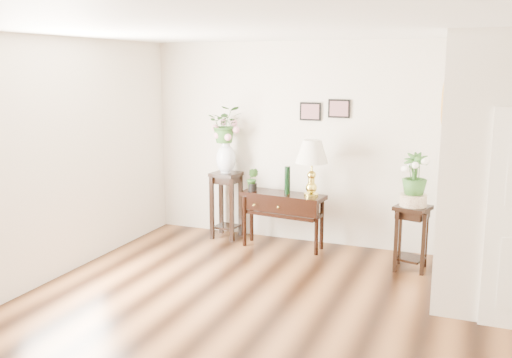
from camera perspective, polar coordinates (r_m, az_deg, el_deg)
The scene contains 18 objects.
floor at distance 5.64m, azimuth 3.54°, elevation -14.68°, with size 6.00×5.50×0.02m, color brown.
ceiling at distance 5.08m, azimuth 3.93°, elevation 15.04°, with size 6.00×5.50×0.02m, color white.
wall_back at distance 7.81m, azimuth 10.03°, elevation 3.24°, with size 6.00×0.02×2.80m, color silver.
wall_front at distance 2.81m, azimuth -14.41°, elevation -11.31°, with size 6.00×0.02×2.80m, color silver.
wall_left at distance 6.73m, azimuth -21.36°, elevation 1.38°, with size 0.02×5.50×2.80m, color silver.
art_print_left at distance 7.90m, azimuth 5.46°, elevation 6.74°, with size 0.30×0.02×0.25m, color black.
art_print_right at distance 7.79m, azimuth 8.31°, elevation 6.98°, with size 0.30×0.02×0.25m, color black.
wall_ornament at distance 6.75m, azimuth 18.45°, elevation 7.17°, with size 0.51×0.51×0.07m, color #B18039.
console_table at distance 7.83m, azimuth 2.70°, elevation -4.17°, with size 1.15×0.38×0.77m, color black.
table_lamp at distance 7.55m, azimuth 5.59°, elevation 0.92°, with size 0.43×0.43×0.76m, color #DEC94A.
green_vase at distance 7.68m, azimuth 3.16°, elevation -0.23°, with size 0.08×0.08×0.37m, color black.
potted_plant at distance 7.86m, azimuth -0.34°, elevation -0.10°, with size 0.17×0.13×0.30m, color #2C5B22.
plant_stand_a at distance 8.28m, azimuth -2.98°, elevation -2.62°, with size 0.37×0.37×0.96m, color black.
porcelain_vase at distance 8.14m, azimuth -3.03°, elevation 2.22°, with size 0.28×0.28×0.48m, color silver, non-canonical shape.
lily_arrangement at distance 8.08m, azimuth -3.06°, elevation 5.29°, with size 0.48×0.41×0.53m, color #2C5B22.
plant_stand_b at distance 7.24m, azimuth 15.27°, elevation -5.70°, with size 0.38×0.38×0.80m, color black.
ceramic_bowl at distance 7.12m, azimuth 15.46°, elevation -1.98°, with size 0.32×0.32×0.14m, color beige.
narcissus at distance 7.06m, azimuth 15.59°, elevation 0.41°, with size 0.29×0.29×0.53m, color #2C5B22.
Camera 1 is at (1.57, -4.82, 2.46)m, focal length 40.00 mm.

